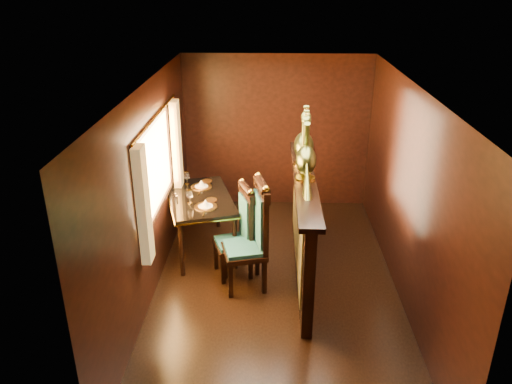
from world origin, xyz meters
TOP-DOWN VIEW (x-y plane):
  - ground at (0.00, 0.00)m, footprint 5.00×5.00m
  - room_shell at (-0.09, 0.02)m, footprint 3.04×5.04m
  - partition at (0.32, 0.30)m, footprint 0.26×2.70m
  - dining_table at (-1.05, 0.88)m, footprint 1.19×1.56m
  - chair_left at (-0.27, 0.02)m, footprint 0.63×0.65m
  - chair_right at (-0.45, 0.29)m, footprint 0.58×0.60m
  - peacock_left at (0.33, 0.19)m, footprint 0.25×0.68m
  - peacock_right at (0.33, 0.67)m, footprint 0.26×0.70m

SIDE VIEW (x-z plane):
  - ground at x=0.00m, z-range 0.00..0.00m
  - chair_right at x=-0.45m, z-range 0.03..1.28m
  - partition at x=0.32m, z-range 0.03..1.39m
  - dining_table at x=-1.05m, z-range 0.23..1.25m
  - chair_left at x=-0.27m, z-range 0.03..1.46m
  - room_shell at x=-0.09m, z-range 0.32..2.84m
  - peacock_left at x=0.33m, z-range 1.36..2.16m
  - peacock_right at x=0.33m, z-range 1.36..2.19m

